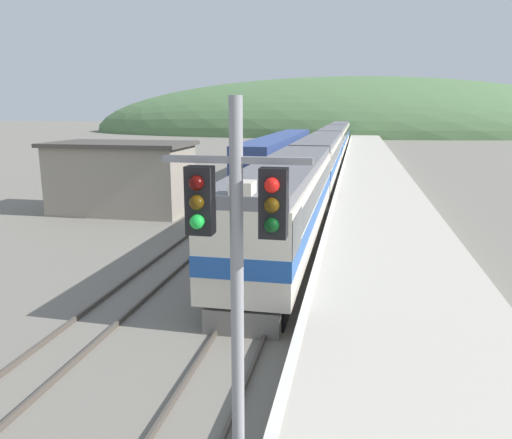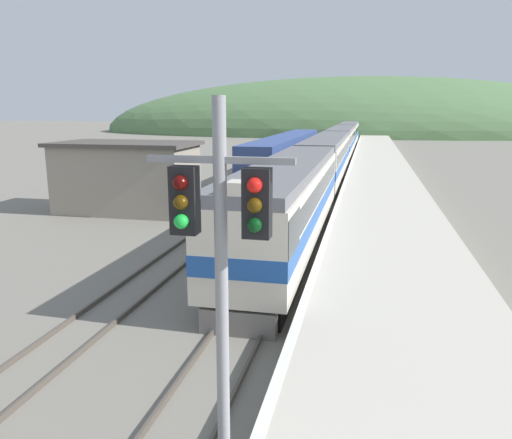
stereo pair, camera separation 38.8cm
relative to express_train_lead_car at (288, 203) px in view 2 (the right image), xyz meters
name	(u,v)px [view 2 (the right image)]	position (x,y,z in m)	size (l,w,h in m)	color
track_main	(343,155)	(0.00, 49.11, -2.18)	(1.52, 180.00, 0.16)	#4C443D
track_siding	(310,155)	(-4.56, 49.11, -2.18)	(1.52, 180.00, 0.16)	#4C443D
platform	(379,170)	(4.63, 29.11, -1.78)	(5.84, 140.00, 0.97)	#BCB5A5
distant_hills	(356,133)	(0.00, 120.84, -2.26)	(146.67, 66.00, 30.16)	#517547
station_shed	(127,177)	(-11.43, 6.77, -0.02)	(8.79, 5.05, 4.43)	gray
express_train_lead_car	(288,203)	(0.00, 0.00, 0.00)	(2.95, 19.18, 4.49)	black
carriage_second	(327,158)	(0.00, 21.72, -0.01)	(2.94, 22.04, 4.13)	black
carriage_third	(342,142)	(0.00, 44.65, -0.01)	(2.94, 22.04, 4.13)	black
carriage_fourth	(349,134)	(0.00, 67.57, -0.01)	(2.94, 22.04, 4.13)	black
siding_train	(287,154)	(-4.56, 27.92, -0.28)	(2.90, 31.27, 3.84)	black
signal_mast_main	(221,255)	(1.38, -15.34, 2.06)	(2.20, 0.42, 6.63)	gray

